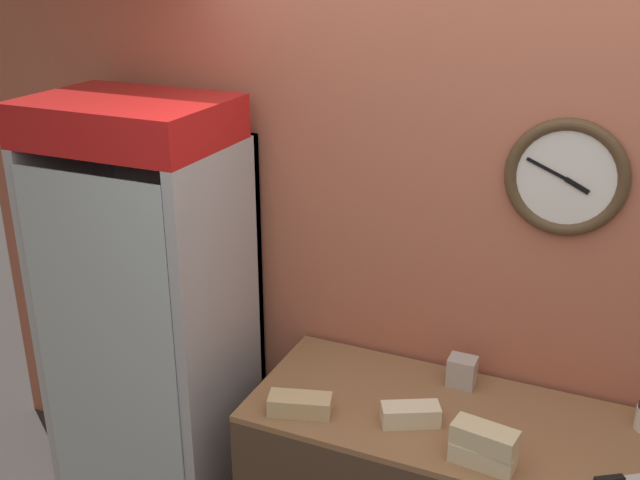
# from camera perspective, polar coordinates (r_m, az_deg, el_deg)

# --- Properties ---
(wall_back) EXTENTS (5.20, 0.10, 2.70)m
(wall_back) POSITION_cam_1_polar(r_m,az_deg,el_deg) (3.06, 13.20, -2.30)
(wall_back) COLOR #B7664C
(wall_back) RESTS_ON ground_plane
(beverage_cooler) EXTENTS (0.79, 0.64, 2.00)m
(beverage_cooler) POSITION_cam_1_polar(r_m,az_deg,el_deg) (3.42, -12.39, -4.41)
(beverage_cooler) COLOR #B2B7BC
(beverage_cooler) RESTS_ON ground_plane
(sandwich_stack_bottom) EXTENTS (0.23, 0.12, 0.07)m
(sandwich_stack_bottom) POSITION_cam_1_polar(r_m,az_deg,el_deg) (2.72, 12.30, -15.71)
(sandwich_stack_bottom) COLOR beige
(sandwich_stack_bottom) RESTS_ON prep_counter
(sandwich_stack_middle) EXTENTS (0.23, 0.13, 0.07)m
(sandwich_stack_middle) POSITION_cam_1_polar(r_m,az_deg,el_deg) (2.67, 12.43, -14.45)
(sandwich_stack_middle) COLOR beige
(sandwich_stack_middle) RESTS_ON sandwich_stack_bottom
(sandwich_flat_left) EXTENTS (0.26, 0.16, 0.07)m
(sandwich_flat_left) POSITION_cam_1_polar(r_m,az_deg,el_deg) (2.90, -1.54, -12.43)
(sandwich_flat_left) COLOR tan
(sandwich_flat_left) RESTS_ON prep_counter
(sandwich_flat_right) EXTENTS (0.23, 0.18, 0.08)m
(sandwich_flat_right) POSITION_cam_1_polar(r_m,az_deg,el_deg) (2.87, 6.92, -13.07)
(sandwich_flat_right) COLOR beige
(sandwich_flat_right) RESTS_ON prep_counter
(chefs_knife) EXTENTS (0.29, 0.21, 0.02)m
(chefs_knife) POSITION_cam_1_polar(r_m,az_deg,el_deg) (2.80, 22.40, -16.46)
(chefs_knife) COLOR silver
(chefs_knife) RESTS_ON prep_counter
(napkin_dispenser) EXTENTS (0.11, 0.09, 0.12)m
(napkin_dispenser) POSITION_cam_1_polar(r_m,az_deg,el_deg) (3.11, 10.76, -9.81)
(napkin_dispenser) COLOR #B7B2AD
(napkin_dispenser) RESTS_ON prep_counter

